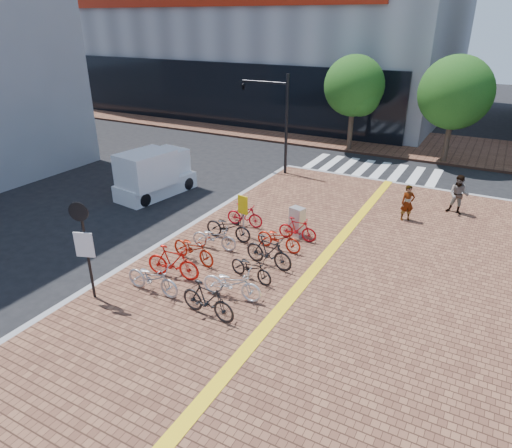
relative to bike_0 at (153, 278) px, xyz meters
The scene contains 27 objects.
ground 3.17m from the bike_0, 50.96° to the left, with size 120.00×120.00×0.00m, color black.
sidewalk 5.62m from the bike_0, 27.62° to the right, with size 14.00×34.00×0.15m, color brown.
tactile_strip 4.75m from the bike_0, 33.24° to the right, with size 0.40×34.00×0.01m, color yellow.
kerb_west 3.35m from the bike_0, 128.30° to the right, with size 0.25×34.00×0.15m, color gray.
kerb_north 15.25m from the bike_0, 71.03° to the left, with size 14.00×0.25×0.15m, color gray.
far_sidewalk 23.50m from the bike_0, 85.23° to the left, with size 70.00×8.00×0.15m, color brown.
crosswalk 16.60m from the bike_0, 81.50° to the left, with size 7.50×4.00×0.01m.
street_trees 21.34m from the bike_0, 70.60° to the left, with size 16.20×4.60×6.35m.
bike_0 is the anchor object (origin of this frame).
bike_1 1.04m from the bike_0, 90.38° to the left, with size 0.54×1.92×1.15m, color red.
bike_2 2.26m from the bike_0, 91.48° to the left, with size 0.68×1.95×1.03m, color #9E1E0B.
bike_3 3.45m from the bike_0, 89.37° to the left, with size 0.62×1.78×0.93m, color #B2B2B7.
bike_4 4.41m from the bike_0, 89.07° to the left, with size 0.69×1.97×1.03m, color black.
bike_5 5.78m from the bike_0, 89.76° to the left, with size 0.45×1.61×0.96m, color #B10C1B.
bike_6 2.26m from the bike_0, ahead, with size 0.53×1.86×1.12m, color black.
bike_7 2.52m from the bike_0, 21.63° to the left, with size 0.68×1.95×1.03m, color white.
bike_8 3.18m from the bike_0, 42.52° to the left, with size 0.60×1.71×0.90m, color black.
bike_9 4.05m from the bike_0, 52.81° to the left, with size 0.53×1.89×1.14m, color black.
bike_10 5.04m from the bike_0, 64.02° to the left, with size 0.63×1.81×0.95m, color #B31C0C.
bike_11 6.14m from the bike_0, 66.10° to the left, with size 0.44×1.55×0.93m, color #B50C14.
pedestrian_a 11.26m from the bike_0, 58.95° to the left, with size 0.57×0.37×1.56m, color gray.
pedestrian_b 13.75m from the bike_0, 56.40° to the left, with size 0.85×0.67×1.76m, color #474F5A.
utility_box 6.41m from the bike_0, 69.01° to the left, with size 0.55×0.40×1.19m, color silver.
yellow_sign 4.97m from the bike_0, 84.78° to the left, with size 0.46×0.15×1.72m.
notice_sign 2.38m from the bike_0, 141.61° to the right, with size 0.57×0.24×3.21m.
traffic_light_pole 13.76m from the bike_0, 101.98° to the left, with size 2.87×1.11×5.34m.
box_truck 9.38m from the bike_0, 129.54° to the left, with size 2.31×4.26×2.34m.
Camera 1 is at (6.78, -11.69, 8.10)m, focal length 32.00 mm.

